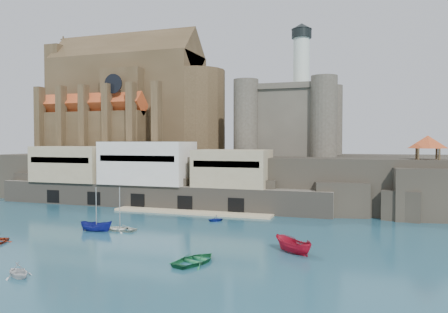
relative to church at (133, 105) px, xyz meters
name	(u,v)px	position (x,y,z in m)	size (l,w,h in m)	color
ground	(131,232)	(24.13, -41.85, -22.13)	(300.00, 300.00, 0.00)	navy
promontory	(219,177)	(23.94, -2.48, -17.20)	(100.00, 36.00, 10.00)	black
quay	(146,176)	(13.94, -18.78, -16.06)	(70.00, 12.00, 13.05)	#696254
church	(133,105)	(0.00, 0.00, 0.00)	(47.00, 25.93, 30.51)	#463620
castle_keep	(291,118)	(40.21, -0.78, -3.81)	(21.20, 21.20, 29.30)	#474238
rock_outcrop	(427,195)	(66.13, -16.01, -18.11)	(14.50, 10.50, 8.70)	black
pavilion	(428,143)	(66.13, -15.85, -9.40)	(6.40, 6.40, 5.40)	#463620
boat_1	(18,277)	(24.87, -63.85, -22.13)	(2.90, 1.77, 3.36)	silver
boat_2	(96,231)	(19.18, -43.07, -22.13)	(1.85, 1.90, 4.91)	navy
boat_3	(195,263)	(39.20, -53.81, -22.13)	(4.28, 1.24, 6.00)	#1E6F40
boat_5	(293,253)	(48.41, -46.24, -22.13)	(2.08, 2.14, 5.53)	#A91028
boat_6	(120,230)	(22.13, -41.49, -22.13)	(3.69, 1.07, 5.17)	silver
boat_7	(216,221)	(33.01, -30.11, -22.13)	(2.25, 1.38, 2.61)	navy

